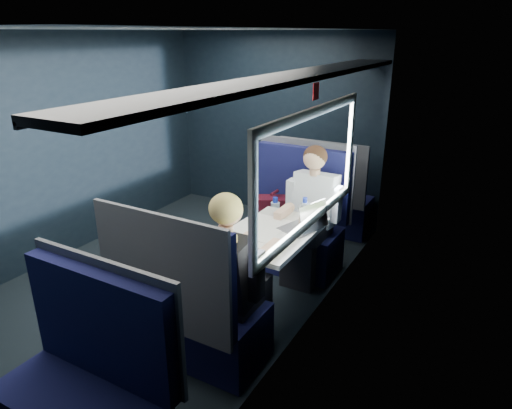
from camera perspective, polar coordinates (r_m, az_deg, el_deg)
The scene contains 13 objects.
ground at distance 4.62m, azimuth -9.89°, elevation -9.16°, with size 2.80×4.20×0.01m, color black.
room_shell at distance 4.09m, azimuth -10.92°, elevation 9.09°, with size 3.00×4.40×2.40m.
table at distance 3.80m, azimuth 1.75°, elevation -4.39°, with size 0.62×1.00×0.74m.
seat_bay_near at distance 4.69m, azimuth 4.60°, elevation -2.60°, with size 1.04×0.62×1.26m.
seat_bay_far at distance 3.37m, azimuth -8.29°, elevation -13.09°, with size 1.04×0.62×1.26m.
seat_row_front at distance 5.49m, azimuth 8.78°, elevation 0.62°, with size 1.04×0.51×1.16m.
seat_row_back at distance 2.86m, azimuth -20.32°, elevation -21.56°, with size 1.04×0.51×1.16m.
man at distance 4.34m, azimuth 6.85°, elevation -0.46°, with size 0.53×0.56×1.32m.
woman at distance 3.19m, azimuth -3.13°, elevation -8.30°, with size 0.53×0.56×1.32m.
papers at distance 3.72m, azimuth 0.20°, elevation -3.61°, with size 0.52×0.74×0.01m, color white.
laptop at distance 3.78m, azimuth 6.32°, elevation -2.25°, with size 0.34×0.39×0.25m.
bottle_small at distance 3.87m, azimuth 6.08°, elevation -1.03°, with size 0.07×0.07×0.24m.
cup at distance 4.02m, azimuth 7.98°, elevation -1.24°, with size 0.07×0.07×0.09m, color white.
Camera 1 is at (2.62, -3.05, 2.28)m, focal length 32.00 mm.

